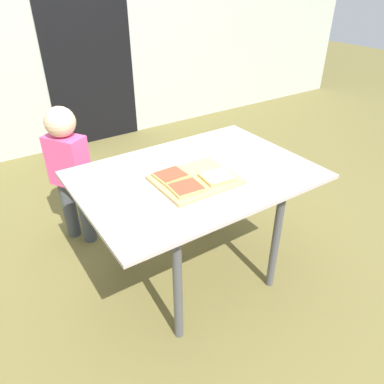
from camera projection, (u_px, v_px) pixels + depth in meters
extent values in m
plane|color=brown|center=(195.00, 273.00, 2.23)|extent=(16.00, 16.00, 0.00)
cube|color=#ADB2A8|center=(45.00, 4.00, 3.25)|extent=(8.00, 0.20, 2.70)
cube|color=black|center=(87.00, 44.00, 3.50)|extent=(0.90, 0.02, 2.00)
cube|color=#B7A9A8|center=(196.00, 175.00, 1.87)|extent=(1.21, 0.85, 0.02)
cylinder|color=#4C4C51|center=(178.00, 287.00, 1.68)|extent=(0.04, 0.04, 0.68)
cylinder|color=#4C4C51|center=(276.00, 239.00, 1.98)|extent=(0.04, 0.04, 0.68)
cylinder|color=#4C4C51|center=(121.00, 220.00, 2.13)|extent=(0.04, 0.04, 0.68)
cylinder|color=#4C4C51|center=(208.00, 189.00, 2.43)|extent=(0.04, 0.04, 0.68)
cube|color=tan|center=(195.00, 180.00, 1.79)|extent=(0.39, 0.32, 0.02)
cube|color=tan|center=(217.00, 177.00, 1.78)|extent=(0.16, 0.15, 0.02)
cube|color=beige|center=(217.00, 175.00, 1.77)|extent=(0.15, 0.13, 0.00)
cube|color=tan|center=(186.00, 188.00, 1.69)|extent=(0.16, 0.14, 0.02)
cube|color=#AD432A|center=(186.00, 186.00, 1.68)|extent=(0.14, 0.13, 0.00)
cube|color=tan|center=(171.00, 176.00, 1.79)|extent=(0.15, 0.14, 0.02)
cube|color=#AD432A|center=(171.00, 174.00, 1.78)|extent=(0.14, 0.12, 0.00)
cylinder|color=white|center=(225.00, 157.00, 2.02)|extent=(0.18, 0.18, 0.01)
cylinder|color=#43484C|center=(70.00, 208.00, 2.46)|extent=(0.09, 0.09, 0.43)
cylinder|color=#43484C|center=(86.00, 213.00, 2.41)|extent=(0.09, 0.09, 0.43)
cube|color=#E54C8C|center=(68.00, 160.00, 2.24)|extent=(0.24, 0.28, 0.32)
sphere|color=#E3B390|center=(60.00, 122.00, 2.11)|extent=(0.18, 0.18, 0.18)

